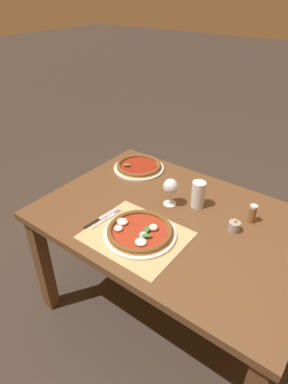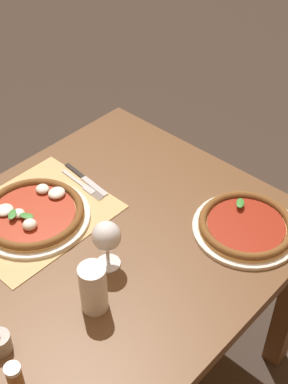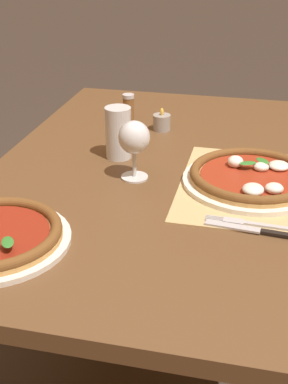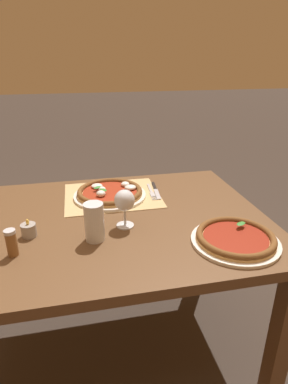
{
  "view_description": "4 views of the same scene",
  "coord_description": "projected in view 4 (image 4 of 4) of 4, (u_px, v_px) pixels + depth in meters",
  "views": [
    {
      "loc": [
        0.65,
        -1.13,
        1.74
      ],
      "look_at": [
        -0.2,
        0.01,
        0.81
      ],
      "focal_mm": 30.0,
      "sensor_mm": 36.0,
      "label": 1
    },
    {
      "loc": [
        0.58,
        0.82,
        1.88
      ],
      "look_at": [
        -0.32,
        -0.0,
        0.81
      ],
      "focal_mm": 50.0,
      "sensor_mm": 36.0,
      "label": 2
    },
    {
      "loc": [
        -1.3,
        -0.23,
        1.34
      ],
      "look_at": [
        -0.32,
        -0.0,
        0.83
      ],
      "focal_mm": 50.0,
      "sensor_mm": 36.0,
      "label": 3
    },
    {
      "loc": [
        0.08,
        1.19,
        1.37
      ],
      "look_at": [
        -0.19,
        -0.06,
        0.82
      ],
      "focal_mm": 30.0,
      "sensor_mm": 36.0,
      "label": 4
    }
  ],
  "objects": [
    {
      "name": "ground_plane",
      "position": [
        110.0,
        348.0,
        1.62
      ],
      "size": [
        24.0,
        24.0,
        0.0
      ],
      "primitive_type": "plane",
      "color": "#382D26"
    },
    {
      "name": "pint_glass",
      "position": [
        94.0,
        223.0,
        1.16
      ],
      "size": [
        0.07,
        0.07,
        0.15
      ],
      "color": "silver",
      "rests_on": "dining_table"
    },
    {
      "name": "dining_table",
      "position": [
        104.0,
        239.0,
        1.37
      ],
      "size": [
        1.37,
        0.95,
        0.74
      ],
      "color": "brown",
      "rests_on": "ground"
    },
    {
      "name": "pepper_shaker",
      "position": [
        12.0,
        243.0,
        1.07
      ],
      "size": [
        0.04,
        0.04,
        0.1
      ],
      "color": "brown",
      "rests_on": "dining_table"
    },
    {
      "name": "knife",
      "position": [
        156.0,
        190.0,
        1.6
      ],
      "size": [
        0.04,
        0.22,
        0.01
      ],
      "color": "black",
      "rests_on": "paper_placemat"
    },
    {
      "name": "votive_candle",
      "position": [
        29.0,
        231.0,
        1.2
      ],
      "size": [
        0.06,
        0.06,
        0.07
      ],
      "color": "gray",
      "rests_on": "dining_table"
    },
    {
      "name": "pizza_far",
      "position": [
        235.0,
        238.0,
        1.16
      ],
      "size": [
        0.32,
        0.32,
        0.04
      ],
      "color": "silver",
      "rests_on": "dining_table"
    },
    {
      "name": "fork",
      "position": [
        151.0,
        192.0,
        1.58
      ],
      "size": [
        0.03,
        0.2,
        0.0
      ],
      "color": "#B7B7BC",
      "rests_on": "paper_placemat"
    },
    {
      "name": "pizza_near",
      "position": [
        110.0,
        193.0,
        1.53
      ],
      "size": [
        0.34,
        0.34,
        0.05
      ],
      "color": "silver",
      "rests_on": "paper_placemat"
    },
    {
      "name": "paper_placemat",
      "position": [
        112.0,
        195.0,
        1.55
      ],
      "size": [
        0.45,
        0.38,
        0.0
      ],
      "primitive_type": "cube",
      "color": "tan",
      "rests_on": "dining_table"
    },
    {
      "name": "wine_glass",
      "position": [
        125.0,
        202.0,
        1.24
      ],
      "size": [
        0.08,
        0.08,
        0.16
      ],
      "color": "silver",
      "rests_on": "dining_table"
    }
  ]
}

